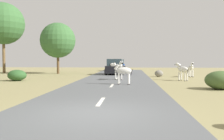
# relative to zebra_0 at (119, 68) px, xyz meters

# --- Properties ---
(ground_plane) EXTENTS (90.00, 90.00, 0.00)m
(ground_plane) POSITION_rel_zebra_0_xyz_m (-0.22, -12.59, -1.00)
(ground_plane) COLOR #8E8456
(road) EXTENTS (6.00, 64.00, 0.05)m
(road) POSITION_rel_zebra_0_xyz_m (-0.24, -12.59, -0.97)
(road) COLOR #56595B
(road) RESTS_ON ground_plane
(lane_markings) EXTENTS (0.16, 56.00, 0.01)m
(lane_markings) POSITION_rel_zebra_0_xyz_m (-0.24, -13.59, -0.94)
(lane_markings) COLOR silver
(lane_markings) RESTS_ON road
(zebra_0) EXTENTS (0.88, 1.60, 1.59)m
(zebra_0) POSITION_rel_zebra_0_xyz_m (0.00, 0.00, 0.00)
(zebra_0) COLOR silver
(zebra_0) RESTS_ON road
(zebra_1) EXTENTS (0.49, 1.62, 1.53)m
(zebra_1) POSITION_rel_zebra_0_xyz_m (6.93, 4.30, -0.09)
(zebra_1) COLOR silver
(zebra_1) RESTS_ON ground_plane
(zebra_2) EXTENTS (1.02, 1.43, 1.49)m
(zebra_2) POSITION_rel_zebra_0_xyz_m (5.19, 0.05, -0.11)
(zebra_2) COLOR silver
(zebra_2) RESTS_ON ground_plane
(zebra_3) EXTENTS (1.59, 0.56, 1.50)m
(zebra_3) POSITION_rel_zebra_0_xyz_m (0.43, -3.80, -0.05)
(zebra_3) COLOR silver
(zebra_3) RESTS_ON road
(car_0) EXTENTS (2.04, 4.35, 1.74)m
(car_0) POSITION_rel_zebra_0_xyz_m (-0.82, 16.52, -0.15)
(car_0) COLOR #1E479E
(car_0) RESTS_ON road
(car_1) EXTENTS (2.16, 4.41, 1.74)m
(car_1) POSITION_rel_zebra_0_xyz_m (-0.75, 7.47, -0.15)
(car_1) COLOR black
(car_1) RESTS_ON road
(tree_2) EXTENTS (4.26, 4.26, 6.19)m
(tree_2) POSITION_rel_zebra_0_xyz_m (-7.83, 8.97, 3.05)
(tree_2) COLOR brown
(tree_2) RESTS_ON ground_plane
(tree_3) EXTENTS (5.30, 5.30, 8.94)m
(tree_3) POSITION_rel_zebra_0_xyz_m (-15.16, 9.90, 5.28)
(tree_3) COLOR brown
(tree_3) RESTS_ON ground_plane
(bush_0) EXTENTS (1.50, 1.35, 0.90)m
(bush_0) POSITION_rel_zebra_0_xyz_m (-8.22, -1.07, -0.55)
(bush_0) COLOR #2D5628
(bush_0) RESTS_ON ground_plane
(bush_1) EXTENTS (1.79, 1.61, 1.07)m
(bush_1) POSITION_rel_zebra_0_xyz_m (6.16, -5.71, -0.46)
(bush_1) COLOR #425B2D
(bush_1) RESTS_ON ground_plane
(rock_2) EXTENTS (0.83, 0.62, 0.66)m
(rock_2) POSITION_rel_zebra_0_xyz_m (3.81, 4.41, -0.67)
(rock_2) COLOR gray
(rock_2) RESTS_ON ground_plane
(rock_3) EXTENTS (0.43, 0.34, 0.25)m
(rock_3) POSITION_rel_zebra_0_xyz_m (7.38, -1.62, -0.87)
(rock_3) COLOR gray
(rock_3) RESTS_ON ground_plane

